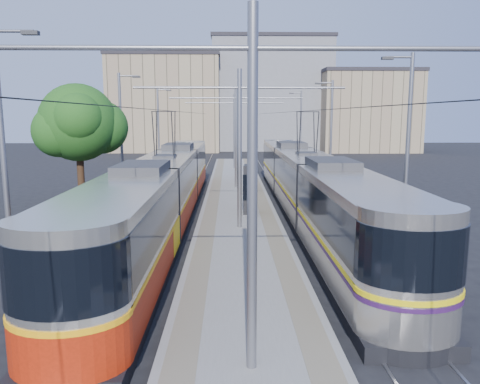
{
  "coord_description": "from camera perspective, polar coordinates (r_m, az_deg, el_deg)",
  "views": [
    {
      "loc": [
        -0.41,
        -12.72,
        5.3
      ],
      "look_at": [
        0.06,
        9.89,
        1.6
      ],
      "focal_mm": 35.0,
      "sensor_mm": 36.0,
      "label": 1
    }
  ],
  "objects": [
    {
      "name": "building_right",
      "position": [
        73.61,
        15.11,
        9.5
      ],
      "size": [
        14.28,
        10.2,
        11.93
      ],
      "color": "#998868",
      "rests_on": "ground"
    },
    {
      "name": "tactile_strip_left",
      "position": [
        30.16,
        -3.15,
        -0.26
      ],
      "size": [
        0.7,
        50.0,
        0.01
      ],
      "primitive_type": "cube",
      "color": "gray",
      "rests_on": "platform"
    },
    {
      "name": "track_arrow",
      "position": [
        11.52,
        -18.08,
        -18.55
      ],
      "size": [
        1.2,
        5.0,
        0.01
      ],
      "primitive_type": "cube",
      "color": "silver",
      "rests_on": "ground"
    },
    {
      "name": "shelter",
      "position": [
        24.11,
        1.24,
        0.49
      ],
      "size": [
        0.79,
        1.19,
        2.51
      ],
      "rotation": [
        0.0,
        0.0,
        -0.08
      ],
      "color": "black",
      "rests_on": "platform"
    },
    {
      "name": "tactile_strip_right",
      "position": [
        30.2,
        2.35,
        -0.24
      ],
      "size": [
        0.7,
        50.0,
        0.01
      ],
      "primitive_type": "cube",
      "color": "gray",
      "rests_on": "platform"
    },
    {
      "name": "building_centre",
      "position": [
        77.06,
        3.65,
        11.72
      ],
      "size": [
        18.36,
        14.28,
        17.16
      ],
      "color": "gray",
      "rests_on": "ground"
    },
    {
      "name": "building_left",
      "position": [
        73.37,
        -8.86,
        10.59
      ],
      "size": [
        16.32,
        12.24,
        14.19
      ],
      "color": "#998868",
      "rests_on": "ground"
    },
    {
      "name": "street_lamps",
      "position": [
        33.74,
        -0.5,
        7.39
      ],
      "size": [
        15.18,
        38.22,
        8.0
      ],
      "color": "slate",
      "rests_on": "ground"
    },
    {
      "name": "ground",
      "position": [
        13.79,
        0.63,
        -13.31
      ],
      "size": [
        160.0,
        160.0,
        0.0
      ],
      "primitive_type": "plane",
      "color": "black",
      "rests_on": "ground"
    },
    {
      "name": "platform",
      "position": [
        30.17,
        -0.4,
        -0.54
      ],
      "size": [
        4.0,
        50.0,
        0.3
      ],
      "primitive_type": "cube",
      "color": "gray",
      "rests_on": "ground"
    },
    {
      "name": "rails",
      "position": [
        30.19,
        -0.4,
        -0.79
      ],
      "size": [
        8.71,
        70.0,
        0.03
      ],
      "color": "gray",
      "rests_on": "ground"
    },
    {
      "name": "tram_right",
      "position": [
        25.01,
        8.05,
        1.28
      ],
      "size": [
        2.43,
        30.79,
        5.5
      ],
      "color": "black",
      "rests_on": "ground"
    },
    {
      "name": "tram_left",
      "position": [
        23.34,
        -9.03,
        0.32
      ],
      "size": [
        2.43,
        30.01,
        5.5
      ],
      "color": "black",
      "rests_on": "ground"
    },
    {
      "name": "catenary",
      "position": [
        26.89,
        -0.32,
        7.64
      ],
      "size": [
        9.2,
        70.0,
        7.0
      ],
      "color": "slate",
      "rests_on": "platform"
    },
    {
      "name": "tree",
      "position": [
        28.79,
        -18.47,
        7.86
      ],
      "size": [
        4.9,
        4.53,
        7.13
      ],
      "color": "#382314",
      "rests_on": "ground"
    }
  ]
}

